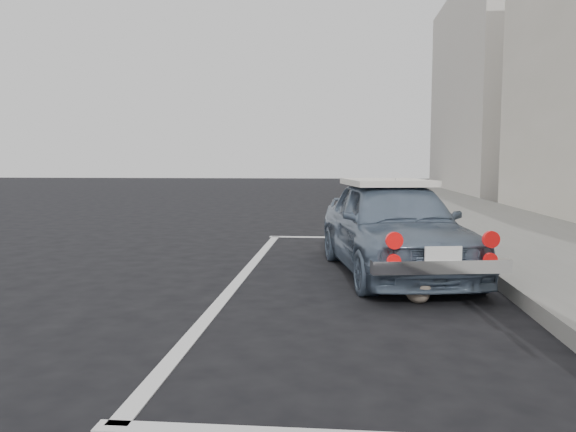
# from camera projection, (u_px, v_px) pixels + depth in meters

# --- Properties ---
(ground) EXTENTS (80.00, 80.00, 0.00)m
(ground) POSITION_uv_depth(u_px,v_px,m) (304.00, 392.00, 3.17)
(ground) COLOR black
(ground) RESTS_ON ground
(building_far) EXTENTS (3.50, 10.00, 8.00)m
(building_far) POSITION_uv_depth(u_px,v_px,m) (497.00, 92.00, 22.03)
(building_far) COLOR beige
(building_far) RESTS_ON ground
(pline_front) EXTENTS (3.00, 0.12, 0.01)m
(pline_front) POSITION_uv_depth(u_px,v_px,m) (357.00, 238.00, 9.57)
(pline_front) COLOR silver
(pline_front) RESTS_ON ground
(pline_side) EXTENTS (0.12, 7.00, 0.01)m
(pline_side) POSITION_uv_depth(u_px,v_px,m) (240.00, 279.00, 6.22)
(pline_side) COLOR silver
(pline_side) RESTS_ON ground
(retro_coupe) EXTENTS (1.86, 3.45, 1.11)m
(retro_coupe) POSITION_uv_depth(u_px,v_px,m) (393.00, 225.00, 6.49)
(retro_coupe) COLOR slate
(retro_coupe) RESTS_ON ground
(cat) EXTENTS (0.28, 0.44, 0.24)m
(cat) POSITION_uv_depth(u_px,v_px,m) (418.00, 291.00, 5.16)
(cat) COLOR #796A5C
(cat) RESTS_ON ground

